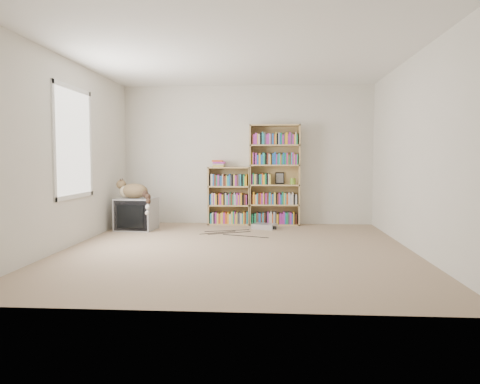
# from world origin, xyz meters

# --- Properties ---
(floor) EXTENTS (4.50, 5.00, 0.01)m
(floor) POSITION_xyz_m (0.00, 0.00, 0.00)
(floor) COLOR tan
(floor) RESTS_ON ground
(wall_back) EXTENTS (4.50, 0.02, 2.50)m
(wall_back) POSITION_xyz_m (0.00, 2.50, 1.25)
(wall_back) COLOR beige
(wall_back) RESTS_ON floor
(wall_front) EXTENTS (4.50, 0.02, 2.50)m
(wall_front) POSITION_xyz_m (0.00, -2.50, 1.25)
(wall_front) COLOR beige
(wall_front) RESTS_ON floor
(wall_left) EXTENTS (0.02, 5.00, 2.50)m
(wall_left) POSITION_xyz_m (-2.25, 0.00, 1.25)
(wall_left) COLOR beige
(wall_left) RESTS_ON floor
(wall_right) EXTENTS (0.02, 5.00, 2.50)m
(wall_right) POSITION_xyz_m (2.25, 0.00, 1.25)
(wall_right) COLOR beige
(wall_right) RESTS_ON floor
(ceiling) EXTENTS (4.50, 5.00, 0.02)m
(ceiling) POSITION_xyz_m (0.00, 0.00, 2.50)
(ceiling) COLOR white
(ceiling) RESTS_ON wall_back
(window) EXTENTS (0.02, 1.22, 1.52)m
(window) POSITION_xyz_m (-2.24, 0.20, 1.40)
(window) COLOR white
(window) RESTS_ON wall_left
(crt_tv) EXTENTS (0.65, 0.60, 0.53)m
(crt_tv) POSITION_xyz_m (-1.80, 1.61, 0.26)
(crt_tv) COLOR gray
(crt_tv) RESTS_ON floor
(cat) EXTENTS (0.66, 0.51, 0.54)m
(cat) POSITION_xyz_m (-1.78, 1.52, 0.62)
(cat) COLOR #362616
(cat) RESTS_ON crt_tv
(bookcase_tall) EXTENTS (0.89, 0.30, 1.78)m
(bookcase_tall) POSITION_xyz_m (0.50, 2.36, 0.85)
(bookcase_tall) COLOR tan
(bookcase_tall) RESTS_ON floor
(bookcase_short) EXTENTS (0.76, 0.30, 1.04)m
(bookcase_short) POSITION_xyz_m (-0.31, 2.36, 0.48)
(bookcase_short) COLOR tan
(bookcase_short) RESTS_ON floor
(book_stack) EXTENTS (0.22, 0.28, 0.12)m
(book_stack) POSITION_xyz_m (-0.50, 2.31, 1.10)
(book_stack) COLOR #CB4A1B
(book_stack) RESTS_ON bookcase_short
(green_mug) EXTENTS (0.10, 0.10, 0.11)m
(green_mug) POSITION_xyz_m (0.82, 2.34, 0.78)
(green_mug) COLOR #6FA02D
(green_mug) RESTS_ON bookcase_tall
(framed_print) EXTENTS (0.16, 0.05, 0.21)m
(framed_print) POSITION_xyz_m (0.59, 2.44, 0.83)
(framed_print) COLOR black
(framed_print) RESTS_ON bookcase_tall
(dvd_player) EXTENTS (0.45, 0.38, 0.09)m
(dvd_player) POSITION_xyz_m (0.33, 1.85, 0.04)
(dvd_player) COLOR silver
(dvd_player) RESTS_ON floor
(wall_outlet) EXTENTS (0.01, 0.08, 0.13)m
(wall_outlet) POSITION_xyz_m (-2.24, 1.95, 0.32)
(wall_outlet) COLOR silver
(wall_outlet) RESTS_ON wall_left
(floor_cables) EXTENTS (1.20, 0.70, 0.01)m
(floor_cables) POSITION_xyz_m (-0.13, 1.28, 0.00)
(floor_cables) COLOR black
(floor_cables) RESTS_ON floor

